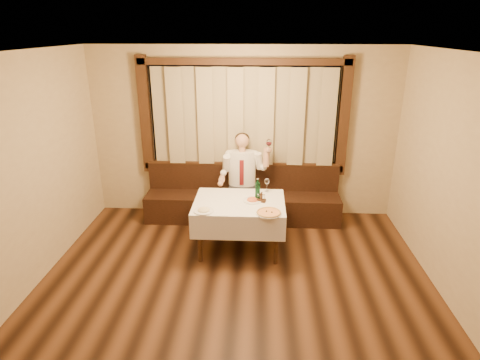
# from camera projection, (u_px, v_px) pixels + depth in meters

# --- Properties ---
(room) EXTENTS (5.01, 6.01, 2.81)m
(room) POSITION_uv_depth(u_px,v_px,m) (236.00, 168.00, 4.67)
(room) COLOR black
(room) RESTS_ON ground
(banquette) EXTENTS (3.20, 0.61, 0.94)m
(banquette) POSITION_uv_depth(u_px,v_px,m) (243.00, 201.00, 6.73)
(banquette) COLOR black
(banquette) RESTS_ON ground
(dining_table) EXTENTS (1.27, 0.97, 0.76)m
(dining_table) POSITION_uv_depth(u_px,v_px,m) (239.00, 208.00, 5.65)
(dining_table) COLOR #301F0D
(dining_table) RESTS_ON ground
(pizza) EXTENTS (0.34, 0.34, 0.04)m
(pizza) POSITION_uv_depth(u_px,v_px,m) (269.00, 213.00, 5.24)
(pizza) COLOR white
(pizza) RESTS_ON dining_table
(pasta_red) EXTENTS (0.26, 0.26, 0.09)m
(pasta_red) POSITION_uv_depth(u_px,v_px,m) (253.00, 199.00, 5.61)
(pasta_red) COLOR white
(pasta_red) RESTS_ON dining_table
(pasta_cream) EXTENTS (0.27, 0.27, 0.09)m
(pasta_cream) POSITION_uv_depth(u_px,v_px,m) (204.00, 209.00, 5.29)
(pasta_cream) COLOR white
(pasta_cream) RESTS_ON dining_table
(green_bottle) EXTENTS (0.07, 0.07, 0.33)m
(green_bottle) POSITION_uv_depth(u_px,v_px,m) (258.00, 191.00, 5.61)
(green_bottle) COLOR #0E4221
(green_bottle) RESTS_ON dining_table
(table_wine_glass) EXTENTS (0.08, 0.08, 0.21)m
(table_wine_glass) POSITION_uv_depth(u_px,v_px,m) (267.00, 182.00, 5.90)
(table_wine_glass) COLOR white
(table_wine_glass) RESTS_ON dining_table
(cruet_caddy) EXTENTS (0.14, 0.10, 0.14)m
(cruet_caddy) POSITION_uv_depth(u_px,v_px,m) (261.00, 199.00, 5.58)
(cruet_caddy) COLOR #301F0D
(cruet_caddy) RESTS_ON dining_table
(seated_man) EXTENTS (0.83, 0.62, 1.48)m
(seated_man) POSITION_uv_depth(u_px,v_px,m) (242.00, 173.00, 6.45)
(seated_man) COLOR black
(seated_man) RESTS_ON ground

